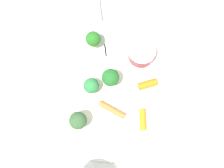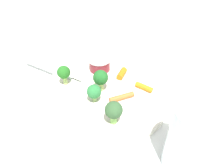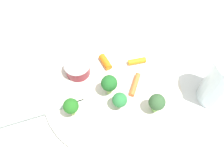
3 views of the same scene
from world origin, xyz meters
name	(u,v)px [view 3 (image 3 of 3)]	position (x,y,z in m)	size (l,w,h in m)	color
ground_plane	(113,93)	(0.00, 0.00, 0.00)	(2.40, 2.40, 0.00)	silver
plate	(113,92)	(0.00, 0.00, 0.01)	(0.29, 0.29, 0.01)	silver
sauce_cup	(78,68)	(-0.07, -0.06, 0.03)	(0.06, 0.06, 0.03)	maroon
broccoli_floret_0	(121,100)	(0.04, 0.00, 0.04)	(0.03, 0.03, 0.04)	#90B567
broccoli_floret_1	(157,103)	(0.07, 0.06, 0.04)	(0.03, 0.03, 0.05)	#82C15C
broccoli_floret_2	(71,106)	(0.02, -0.09, 0.04)	(0.03, 0.03, 0.05)	#96B562
broccoli_floret_3	(109,82)	(0.00, -0.01, 0.04)	(0.03, 0.03, 0.05)	#9ABA69
carrot_stick_0	(137,61)	(-0.05, 0.08, 0.02)	(0.01, 0.01, 0.04)	orange
carrot_stick_1	(135,85)	(0.01, 0.05, 0.02)	(0.01, 0.01, 0.06)	orange
carrot_stick_2	(105,62)	(-0.07, 0.01, 0.02)	(0.02, 0.02, 0.04)	orange
fork	(39,112)	(0.00, -0.16, 0.01)	(0.01, 0.19, 0.00)	#ACBDB6
drinking_glass	(224,82)	(0.08, 0.20, 0.06)	(0.07, 0.07, 0.12)	silver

